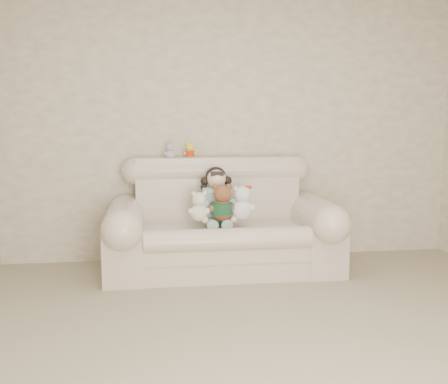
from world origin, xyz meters
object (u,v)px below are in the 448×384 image
(brown_teddy, at_px, (222,199))
(white_cat, at_px, (242,199))
(seated_child, at_px, (216,196))
(cream_teddy, at_px, (199,204))
(sofa, at_px, (223,216))

(brown_teddy, distance_m, white_cat, 0.18)
(seated_child, bearing_deg, cream_teddy, -129.15)
(seated_child, xyz_separation_m, brown_teddy, (0.03, -0.21, -0.00))
(seated_child, bearing_deg, brown_teddy, -81.06)
(cream_teddy, bearing_deg, seated_child, 42.07)
(brown_teddy, height_order, cream_teddy, brown_teddy)
(sofa, height_order, cream_teddy, sofa)
(brown_teddy, height_order, white_cat, brown_teddy)
(seated_child, distance_m, cream_teddy, 0.28)
(white_cat, distance_m, cream_teddy, 0.38)
(sofa, bearing_deg, cream_teddy, -150.57)
(white_cat, bearing_deg, brown_teddy, 155.79)
(sofa, bearing_deg, brown_teddy, -98.96)
(seated_child, relative_size, brown_teddy, 1.42)
(seated_child, height_order, brown_teddy, seated_child)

